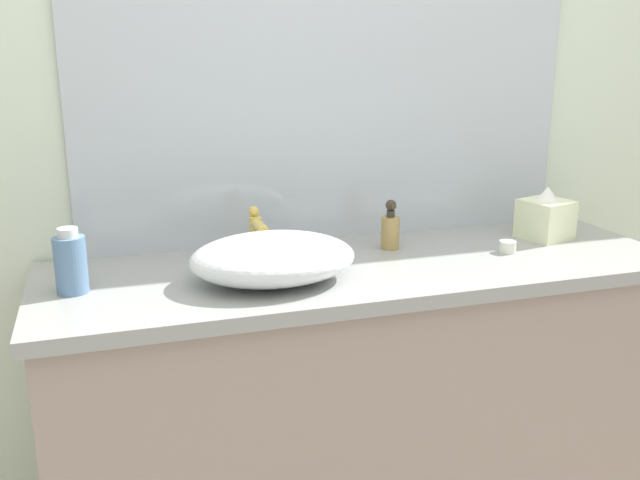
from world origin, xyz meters
TOP-DOWN VIEW (x-y plane):
  - bathroom_wall_rear at (0.00, 0.73)m, footprint 6.00×0.06m
  - vanity_counter at (0.09, 0.42)m, footprint 1.67×0.55m
  - wall_mirror_panel at (0.09, 0.69)m, footprint 1.44×0.01m
  - sink_basin at (-0.18, 0.35)m, footprint 0.40×0.30m
  - faucet at (-0.18, 0.53)m, footprint 0.03×0.12m
  - soap_dispenser at (0.20, 0.53)m, footprint 0.05×0.05m
  - lotion_bottle at (-0.63, 0.42)m, footprint 0.07×0.07m
  - tissue_box at (0.68, 0.49)m, footprint 0.16×0.16m
  - candle_jar at (0.50, 0.39)m, footprint 0.05×0.05m

SIDE VIEW (x-z plane):
  - vanity_counter at x=0.09m, z-range 0.00..0.90m
  - candle_jar at x=0.50m, z-range 0.90..0.93m
  - soap_dispenser at x=0.20m, z-range 0.89..1.03m
  - sink_basin at x=-0.18m, z-range 0.90..1.02m
  - tissue_box at x=0.68m, z-range 0.89..1.04m
  - lotion_bottle at x=-0.63m, z-range 0.90..1.05m
  - faucet at x=-0.18m, z-range 0.91..1.05m
  - bathroom_wall_rear at x=0.00m, z-range 0.00..2.60m
  - wall_mirror_panel at x=0.09m, z-range 0.90..2.18m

